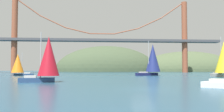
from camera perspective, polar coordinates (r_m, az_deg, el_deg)
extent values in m
plane|color=navy|center=(27.41, 7.19, -7.63)|extent=(360.00, 360.00, 0.00)
ellipsoid|color=#4C5B3D|center=(174.57, 17.12, -3.42)|extent=(68.15, 44.00, 27.09)
ellipsoid|color=#425138|center=(162.07, -1.23, -3.61)|extent=(67.62, 44.00, 33.49)
cylinder|color=brown|center=(128.09, -21.71, 4.53)|extent=(2.80, 2.80, 36.39)
cylinder|color=brown|center=(131.86, 16.49, 4.24)|extent=(2.80, 2.80, 36.39)
cube|color=#47474C|center=(122.60, -2.32, 3.64)|extent=(120.88, 6.00, 1.20)
cylinder|color=brown|center=(128.98, -18.97, 10.73)|extent=(12.41, 0.50, 8.91)
cylinder|color=brown|center=(125.17, -13.57, 7.76)|extent=(12.34, 0.50, 6.12)
cylinder|color=brown|center=(123.26, -7.98, 5.87)|extent=(12.24, 0.50, 3.32)
cylinder|color=brown|center=(123.02, -2.32, 5.19)|extent=(12.13, 0.50, 0.50)
cylinder|color=brown|center=(124.39, 3.30, 5.76)|extent=(12.24, 0.50, 3.32)
cylinder|color=brown|center=(127.39, 8.75, 7.53)|extent=(12.34, 0.50, 6.12)
cylinder|color=brown|center=(132.19, 13.92, 10.33)|extent=(12.41, 0.50, 8.91)
cube|color=#B7B2A8|center=(70.37, 23.80, -4.12)|extent=(2.36, 7.79, 0.80)
cube|color=beige|center=(71.61, 23.31, -3.64)|extent=(1.61, 2.54, 0.36)
cylinder|color=#B2B2B7|center=(69.73, 23.99, 0.17)|extent=(0.14, 0.14, 9.67)
cone|color=yellow|center=(68.19, 24.62, -0.18)|extent=(4.94, 4.94, 8.05)
cube|color=navy|center=(41.63, -17.06, -5.35)|extent=(5.79, 2.18, 0.74)
cube|color=beige|center=(41.68, -18.44, -4.57)|extent=(1.94, 1.30, 0.36)
cylinder|color=#B2B2B7|center=(41.61, -16.20, 0.28)|extent=(0.14, 0.14, 7.45)
cone|color=#B21423|center=(41.55, -14.49, -0.03)|extent=(3.98, 3.98, 6.43)
cube|color=beige|center=(31.37, 23.48, -5.19)|extent=(2.17, 2.18, 0.36)
cube|color=#191E4C|center=(75.57, 8.08, -4.20)|extent=(7.34, 4.27, 0.83)
cube|color=beige|center=(74.83, 7.26, -3.77)|extent=(2.63, 2.09, 0.36)
cylinder|color=#B2B2B7|center=(76.04, 8.50, -0.19)|extent=(0.14, 0.14, 9.79)
cone|color=navy|center=(76.94, 9.47, -0.45)|extent=(5.85, 5.85, 8.54)
cube|color=navy|center=(79.88, -19.81, -4.07)|extent=(5.74, 1.92, 0.60)
cube|color=beige|center=(79.71, -19.08, -3.74)|extent=(1.89, 1.25, 0.36)
cylinder|color=#B2B2B7|center=(79.97, -20.16, -1.56)|extent=(0.14, 0.14, 6.39)
cone|color=orange|center=(80.19, -21.03, -1.57)|extent=(4.00, 4.00, 5.73)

